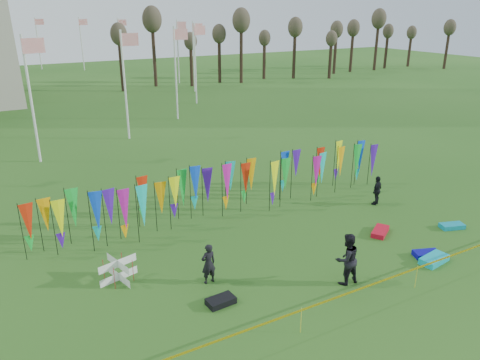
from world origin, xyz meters
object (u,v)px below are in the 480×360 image
kite_bag_turquoise (434,259)px  kite_bag_teal (452,226)px  box_kite (118,270)px  kite_bag_black (221,301)px  kite_bag_red (380,231)px  kite_bag_blue (427,254)px  person_right (377,190)px  person_left (208,264)px  person_mid (347,259)px

kite_bag_turquoise → kite_bag_teal: 3.66m
box_kite → kite_bag_black: box_kite is taller
kite_bag_red → kite_bag_black: (-8.59, -1.23, 0.00)m
kite_bag_blue → kite_bag_teal: kite_bag_blue is taller
kite_bag_blue → box_kite: bearing=159.3°
kite_bag_turquoise → kite_bag_black: 8.80m
box_kite → kite_bag_turquoise: (11.27, -4.76, -0.31)m
kite_bag_black → person_right: bearing=19.3°
kite_bag_turquoise → kite_bag_teal: (3.25, 1.69, -0.02)m
kite_bag_blue → person_left: bearing=163.2°
kite_bag_turquoise → person_left: bearing=160.1°
box_kite → kite_bag_blue: size_ratio=0.85×
person_mid → person_right: size_ratio=1.29×
box_kite → kite_bag_black: bearing=-49.8°
kite_bag_blue → kite_bag_teal: (3.13, 1.23, -0.00)m
kite_bag_red → box_kite: bearing=170.4°
box_kite → kite_bag_red: bearing=-9.6°
person_right → kite_bag_teal: size_ratio=1.42×
kite_bag_black → kite_bag_teal: kite_bag_black is taller
box_kite → person_left: (2.85, -1.72, 0.34)m
person_left → person_mid: 5.00m
person_right → kite_bag_red: person_right is taller
person_left → kite_bag_red: person_left is taller
person_mid → kite_bag_teal: bearing=-168.4°
person_left → person_right: (10.62, 2.39, -0.02)m
person_right → kite_bag_red: 3.47m
box_kite → person_right: person_right is taller
person_left → kite_bag_red: (8.37, -0.17, -0.67)m
kite_bag_black → kite_bag_teal: (11.89, 0.05, -0.01)m
person_right → kite_bag_turquoise: (-2.20, -5.44, -0.64)m
kite_bag_red → kite_bag_black: bearing=-171.9°
person_right → kite_bag_teal: bearing=82.5°
person_right → kite_bag_teal: person_right is taller
kite_bag_turquoise → person_right: bearing=68.0°
box_kite → kite_bag_teal: box_kite is taller
person_left → kite_bag_turquoise: (8.42, -3.04, -0.66)m
person_left → kite_bag_black: 1.57m
box_kite → kite_bag_blue: box_kite is taller
kite_bag_red → person_right: bearing=48.8°
person_mid → kite_bag_teal: 7.44m
person_left → kite_bag_blue: 8.94m
box_kite → kite_bag_red: size_ratio=0.72×
kite_bag_turquoise → kite_bag_red: 2.87m
kite_bag_teal → person_right: bearing=105.7°
person_mid → kite_bag_black: 4.78m
kite_bag_blue → kite_bag_black: 8.84m
kite_bag_teal → kite_bag_turquoise: bearing=-152.4°
kite_bag_turquoise → kite_bag_blue: kite_bag_turquoise is taller
person_left → kite_bag_black: (-0.22, -1.40, -0.67)m
box_kite → kite_bag_blue: 12.18m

